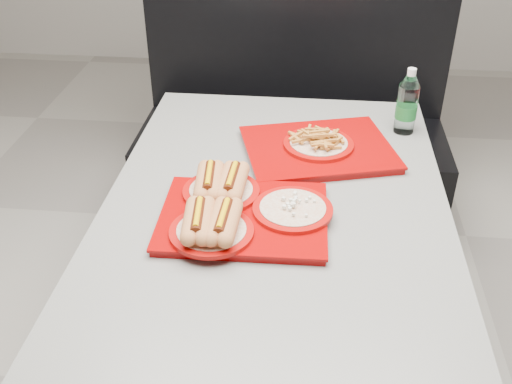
# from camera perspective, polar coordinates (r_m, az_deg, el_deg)

# --- Properties ---
(diner_table) EXTENTS (0.92, 1.42, 0.75)m
(diner_table) POSITION_cam_1_polar(r_m,az_deg,el_deg) (1.64, 1.71, -6.44)
(diner_table) COLOR black
(diner_table) RESTS_ON ground
(booth_bench) EXTENTS (1.30, 0.57, 1.35)m
(booth_bench) POSITION_cam_1_polar(r_m,az_deg,el_deg) (2.66, 3.47, 5.54)
(booth_bench) COLOR black
(booth_bench) RESTS_ON ground
(tray_near) EXTENTS (0.43, 0.38, 0.09)m
(tray_near) POSITION_cam_1_polar(r_m,az_deg,el_deg) (1.48, -1.86, -1.70)
(tray_near) COLOR #860303
(tray_near) RESTS_ON diner_table
(tray_far) EXTENTS (0.50, 0.44, 0.08)m
(tray_far) POSITION_cam_1_polar(r_m,az_deg,el_deg) (1.79, 5.97, 4.40)
(tray_far) COLOR #860303
(tray_far) RESTS_ON diner_table
(water_bottle) EXTENTS (0.07, 0.07, 0.21)m
(water_bottle) POSITION_cam_1_polar(r_m,az_deg,el_deg) (1.93, 14.18, 8.04)
(water_bottle) COLOR silver
(water_bottle) RESTS_ON diner_table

